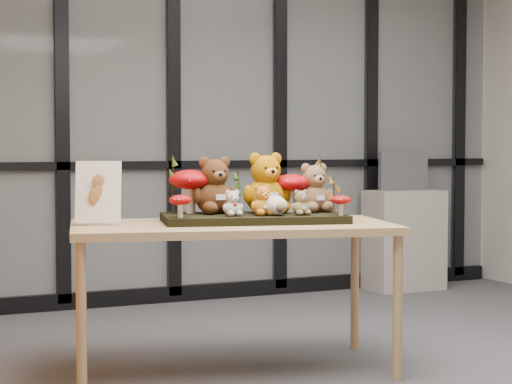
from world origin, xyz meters
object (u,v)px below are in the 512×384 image
cabinet (404,240)px  plush_cream_hedgehog (276,205)px  diorama_tray (253,218)px  mushroom_back_left (190,189)px  display_table (232,236)px  mushroom_front_right (341,204)px  mushroom_back_right (291,191)px  bear_small_yellow (262,199)px  monitor (403,171)px  bear_white_bow (232,202)px  mushroom_front_left (180,205)px  bear_brown_medium (214,182)px  bear_pooh_yellow (265,180)px  bear_tan_back (314,185)px  bear_beige_small (301,201)px  sign_holder (98,195)px

cabinet → plush_cream_hedgehog: bearing=-136.7°
diorama_tray → mushroom_back_left: 0.38m
display_table → mushroom_front_right: size_ratio=15.58×
display_table → mushroom_back_right: mushroom_back_right is taller
bear_small_yellow → monitor: (2.24, 2.04, 0.06)m
bear_white_bow → mushroom_front_left: bear_white_bow is taller
diorama_tray → plush_cream_hedgehog: bearing=-48.9°
diorama_tray → bear_white_bow: 0.19m
plush_cream_hedgehog → cabinet: (2.18, 2.05, -0.48)m
diorama_tray → plush_cream_hedgehog: plush_cream_hedgehog is taller
bear_brown_medium → mushroom_back_right: (0.43, -0.08, -0.05)m
bear_pooh_yellow → bear_brown_medium: (-0.27, 0.08, -0.01)m
diorama_tray → bear_brown_medium: bear_brown_medium is taller
bear_tan_back → mushroom_back_left: bear_tan_back is taller
bear_tan_back → monitor: (1.87, 1.92, 0.00)m
bear_pooh_yellow → bear_beige_small: (0.10, -0.22, -0.11)m
plush_cream_hedgehog → bear_tan_back: bearing=39.7°
display_table → bear_brown_medium: size_ratio=5.40×
bear_brown_medium → mushroom_front_right: (0.56, -0.40, -0.11)m
bear_tan_back → bear_beige_small: size_ratio=2.00×
bear_white_bow → mushroom_back_right: (0.41, 0.12, 0.04)m
plush_cream_hedgehog → mushroom_front_left: (-0.51, 0.08, 0.01)m
display_table → mushroom_front_left: bearing=-161.3°
display_table → bear_beige_small: bearing=-7.0°
sign_holder → cabinet: bearing=53.4°
bear_pooh_yellow → bear_beige_small: bear_pooh_yellow is taller
mushroom_front_right → monitor: (1.86, 2.21, 0.10)m
mushroom_back_left → mushroom_front_right: size_ratio=2.23×
bear_pooh_yellow → cabinet: (2.15, 1.86, -0.60)m
bear_brown_medium → cabinet: bear_brown_medium is taller
bear_small_yellow → display_table: bearing=170.0°
bear_small_yellow → bear_white_bow: (-0.16, 0.03, -0.01)m
bear_tan_back → bear_beige_small: 0.26m
bear_tan_back → bear_white_bow: bear_tan_back is taller
mushroom_back_left → mushroom_front_right: mushroom_back_left is taller
mushroom_front_right → mushroom_front_left: bearing=166.0°
mushroom_back_left → mushroom_back_right: (0.54, -0.14, -0.02)m
monitor → bear_tan_back: bearing=-134.2°
bear_tan_back → monitor: 2.68m
mushroom_back_left → mushroom_front_left: mushroom_back_left is taller
display_table → mushroom_front_left: 0.35m
sign_holder → cabinet: 3.57m
bear_pooh_yellow → bear_tan_back: 0.28m
bear_small_yellow → cabinet: bear_small_yellow is taller
display_table → mushroom_back_right: size_ratio=7.87×
mushroom_back_right → bear_small_yellow: bearing=-148.5°
mushroom_front_left → cabinet: (2.69, 1.98, -0.48)m
bear_small_yellow → sign_holder: size_ratio=0.54×
mushroom_back_right → bear_beige_small: bearing=-103.4°
display_table → plush_cream_hedgehog: bearing=-12.5°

